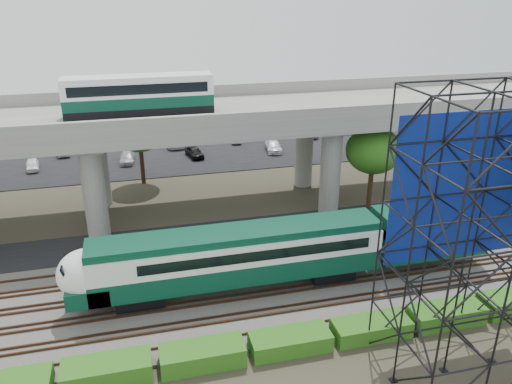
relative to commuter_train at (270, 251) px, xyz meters
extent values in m
plane|color=#474233|center=(-1.52, -2.00, -2.88)|extent=(140.00, 140.00, 0.00)
cube|color=slate|center=(-1.52, 0.00, -2.78)|extent=(90.00, 12.00, 0.20)
cube|color=black|center=(-1.52, 8.50, -2.84)|extent=(90.00, 5.00, 0.08)
cube|color=black|center=(-1.52, 32.00, -2.84)|extent=(90.00, 18.00, 0.08)
cube|color=#455D71|center=(-1.52, 54.00, -2.87)|extent=(140.00, 40.00, 0.03)
cube|color=#472D1E|center=(-1.52, -4.72, -2.60)|extent=(90.00, 0.08, 0.16)
cube|color=#472D1E|center=(-1.52, -3.28, -2.60)|extent=(90.00, 0.08, 0.16)
cube|color=#472D1E|center=(-1.52, -2.72, -2.60)|extent=(90.00, 0.08, 0.16)
cube|color=#472D1E|center=(-1.52, -1.28, -2.60)|extent=(90.00, 0.08, 0.16)
cube|color=#472D1E|center=(-1.52, -0.72, -2.60)|extent=(90.00, 0.08, 0.16)
cube|color=#472D1E|center=(-1.52, 0.72, -2.60)|extent=(90.00, 0.08, 0.16)
cube|color=#472D1E|center=(-1.52, 1.28, -2.60)|extent=(90.00, 0.08, 0.16)
cube|color=#472D1E|center=(-1.52, 2.72, -2.60)|extent=(90.00, 0.08, 0.16)
cube|color=#472D1E|center=(-1.52, 3.28, -2.60)|extent=(90.00, 0.08, 0.16)
cube|color=#472D1E|center=(-1.52, 4.72, -2.60)|extent=(90.00, 0.08, 0.16)
cube|color=black|center=(-8.62, 0.00, -2.07)|extent=(3.00, 2.20, 0.90)
cube|color=black|center=(4.38, 0.00, -2.07)|extent=(3.00, 2.20, 0.90)
cube|color=#083D2A|center=(-2.12, 0.00, -0.92)|extent=(19.00, 3.00, 1.40)
cube|color=white|center=(-2.12, 0.00, 0.53)|extent=(19.00, 3.00, 1.50)
cube|color=#083D2A|center=(-2.12, 0.00, 1.53)|extent=(19.00, 2.60, 0.50)
cube|color=black|center=(-1.12, 0.00, 0.58)|extent=(15.00, 3.06, 0.70)
ellipsoid|color=white|center=(-11.62, 0.00, -0.02)|extent=(3.60, 3.00, 3.20)
cube|color=#083D2A|center=(-11.62, 0.00, -1.07)|extent=(2.60, 3.00, 1.10)
cube|color=black|center=(-12.72, 0.00, 0.48)|extent=(0.48, 2.00, 1.09)
cube|color=#083D2A|center=(11.88, 0.00, 0.08)|extent=(8.00, 3.00, 3.40)
cube|color=#9E9B93|center=(-1.52, 14.00, 5.72)|extent=(80.00, 12.00, 1.20)
cube|color=#9E9B93|center=(-1.52, 8.25, 6.87)|extent=(80.00, 0.50, 1.10)
cube|color=#9E9B93|center=(-1.52, 19.75, 6.87)|extent=(80.00, 0.50, 1.10)
cylinder|color=#9E9B93|center=(-11.52, 10.50, 1.12)|extent=(1.80, 1.80, 8.00)
cylinder|color=#9E9B93|center=(-11.52, 17.50, 1.12)|extent=(1.80, 1.80, 8.00)
cube|color=#9E9B93|center=(-11.52, 14.00, 4.82)|extent=(2.40, 9.00, 0.60)
cylinder|color=#9E9B93|center=(8.48, 10.50, 1.12)|extent=(1.80, 1.80, 8.00)
cylinder|color=#9E9B93|center=(8.48, 17.50, 1.12)|extent=(1.80, 1.80, 8.00)
cube|color=#9E9B93|center=(8.48, 14.00, 4.82)|extent=(2.40, 9.00, 0.60)
cylinder|color=#9E9B93|center=(26.48, 10.50, 1.12)|extent=(1.80, 1.80, 8.00)
cylinder|color=#9E9B93|center=(26.48, 17.50, 1.12)|extent=(1.80, 1.80, 8.00)
cube|color=#9E9B93|center=(26.48, 14.00, 4.82)|extent=(2.40, 9.00, 0.60)
cube|color=black|center=(-7.31, 14.00, 6.67)|extent=(12.00, 2.50, 0.70)
cube|color=#083D2A|center=(-7.31, 14.00, 7.47)|extent=(12.00, 2.50, 0.90)
cube|color=white|center=(-7.31, 14.00, 8.57)|extent=(12.00, 2.50, 1.30)
cube|color=black|center=(-7.31, 14.00, 8.62)|extent=(11.00, 2.56, 0.80)
cube|color=white|center=(-7.31, 14.00, 9.37)|extent=(12.00, 2.40, 0.30)
cube|color=navy|center=(8.47, -6.95, 6.42)|extent=(8.10, 0.08, 8.25)
cube|color=black|center=(8.47, -10.00, -2.84)|extent=(9.36, 6.36, 0.08)
cube|color=#2A5F15|center=(-10.52, -6.30, -2.28)|extent=(4.60, 1.80, 1.20)
cube|color=#2A5F15|center=(-5.52, -6.30, -2.31)|extent=(4.60, 1.80, 1.15)
cube|color=#2A5F15|center=(-0.52, -6.30, -2.37)|extent=(4.60, 1.80, 1.03)
cube|color=#2A5F15|center=(4.48, -6.30, -2.38)|extent=(4.60, 1.80, 1.01)
cube|color=#2A5F15|center=(9.48, -6.30, -2.32)|extent=(4.60, 1.80, 1.12)
cylinder|color=#382314|center=(12.48, 10.50, -0.48)|extent=(0.44, 0.44, 4.80)
ellipsoid|color=#2A5F15|center=(12.48, 10.50, 2.72)|extent=(4.94, 4.94, 4.18)
cylinder|color=#382314|center=(-7.52, 22.00, -0.48)|extent=(0.44, 0.44, 4.80)
ellipsoid|color=#2A5F15|center=(-7.52, 22.00, 2.72)|extent=(4.94, 4.94, 4.18)
imported|color=white|center=(-19.37, 29.00, -2.24)|extent=(1.78, 3.44, 1.12)
imported|color=#96979D|center=(-16.52, 34.00, -2.14)|extent=(1.70, 4.08, 1.31)
imported|color=#9EA0A5|center=(-9.09, 29.00, -2.24)|extent=(1.81, 3.97, 1.12)
imported|color=white|center=(-3.11, 34.00, -2.14)|extent=(2.59, 4.92, 1.32)
imported|color=black|center=(-1.25, 29.00, -2.17)|extent=(2.21, 3.92, 1.26)
imported|color=#B7B9C0|center=(5.07, 34.00, -2.19)|extent=(2.16, 3.90, 1.22)
imported|color=silver|center=(8.57, 29.00, -2.17)|extent=(2.34, 4.54, 1.26)
imported|color=#B4B6BC|center=(15.04, 34.00, -2.23)|extent=(2.13, 4.24, 1.15)
camera|label=1|loc=(-7.97, -27.95, 16.34)|focal=35.00mm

